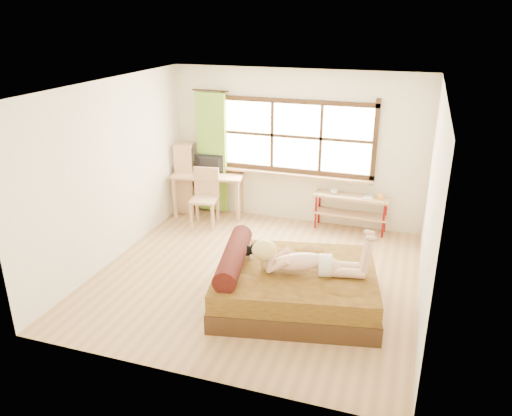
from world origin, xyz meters
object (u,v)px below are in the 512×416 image
(kitten, at_px, (245,249))
(bookshelf, at_px, (186,176))
(woman, at_px, (308,250))
(desk, at_px, (209,179))
(chair, at_px, (205,193))
(bed, at_px, (291,285))
(pipe_shelf, at_px, (352,205))

(kitten, relative_size, bookshelf, 0.23)
(woman, height_order, bookshelf, bookshelf)
(bookshelf, bearing_deg, kitten, -65.40)
(desk, bearing_deg, chair, -84.57)
(woman, xyz_separation_m, bookshelf, (-2.94, 2.69, -0.15))
(kitten, bearing_deg, bed, -20.37)
(bed, distance_m, desk, 3.37)
(bed, distance_m, bookshelf, 3.84)
(woman, height_order, desk, woman)
(kitten, relative_size, pipe_shelf, 0.24)
(woman, bearing_deg, kitten, 159.16)
(kitten, bearing_deg, bookshelf, 118.13)
(bed, distance_m, kitten, 0.77)
(pipe_shelf, distance_m, bookshelf, 3.14)
(chair, height_order, pipe_shelf, chair)
(chair, bearing_deg, woman, -51.25)
(pipe_shelf, bearing_deg, bookshelf, -178.23)
(kitten, xyz_separation_m, pipe_shelf, (1.06, 2.51, -0.17))
(bed, bearing_deg, bookshelf, 124.90)
(woman, bearing_deg, pipe_shelf, 74.82)
(woman, height_order, kitten, woman)
(woman, relative_size, kitten, 4.67)
(woman, relative_size, pipe_shelf, 1.12)
(chair, bearing_deg, pipe_shelf, 2.52)
(woman, bearing_deg, bed, 157.58)
(kitten, bearing_deg, desk, 111.94)
(bed, height_order, bookshelf, bookshelf)
(chair, distance_m, bookshelf, 0.80)
(kitten, bearing_deg, woman, -20.84)
(kitten, distance_m, pipe_shelf, 2.73)
(bed, relative_size, pipe_shelf, 1.82)
(chair, bearing_deg, bed, -53.28)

